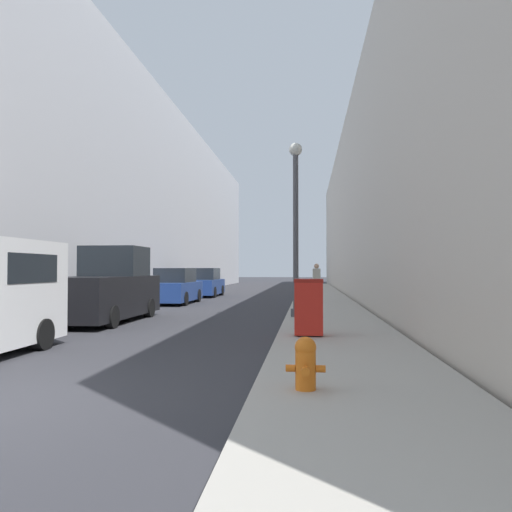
{
  "coord_description": "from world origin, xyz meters",
  "views": [
    {
      "loc": [
        4.1,
        -5.48,
        1.65
      ],
      "look_at": [
        1.83,
        16.4,
        2.24
      ],
      "focal_mm": 35.0,
      "sensor_mm": 36.0,
      "label": 1
    }
  ],
  "objects_px": {
    "parked_sedan_far": "(204,283)",
    "pedestrian_on_sidewalk": "(317,283)",
    "pickup_truck": "(106,290)",
    "lamppost": "(296,218)",
    "fire_hydrant": "(306,362)",
    "parked_sedan_near": "(175,287)",
    "trash_bin": "(309,307)"
  },
  "relations": [
    {
      "from": "fire_hydrant",
      "to": "lamppost",
      "type": "xyz_separation_m",
      "value": [
        -0.35,
        9.64,
        2.81
      ]
    },
    {
      "from": "fire_hydrant",
      "to": "parked_sedan_near",
      "type": "distance_m",
      "value": 18.31
    },
    {
      "from": "trash_bin",
      "to": "parked_sedan_far",
      "type": "height_order",
      "value": "parked_sedan_far"
    },
    {
      "from": "trash_bin",
      "to": "parked_sedan_near",
      "type": "bearing_deg",
      "value": 117.81
    },
    {
      "from": "pickup_truck",
      "to": "trash_bin",
      "type": "bearing_deg",
      "value": -30.87
    },
    {
      "from": "pickup_truck",
      "to": "parked_sedan_far",
      "type": "bearing_deg",
      "value": 89.7
    },
    {
      "from": "lamppost",
      "to": "parked_sedan_far",
      "type": "distance_m",
      "value": 15.35
    },
    {
      "from": "fire_hydrant",
      "to": "lamppost",
      "type": "bearing_deg",
      "value": 92.06
    },
    {
      "from": "pickup_truck",
      "to": "parked_sedan_near",
      "type": "relative_size",
      "value": 1.18
    },
    {
      "from": "trash_bin",
      "to": "fire_hydrant",
      "type": "bearing_deg",
      "value": -90.55
    },
    {
      "from": "lamppost",
      "to": "trash_bin",
      "type": "bearing_deg",
      "value": -84.98
    },
    {
      "from": "lamppost",
      "to": "pedestrian_on_sidewalk",
      "type": "relative_size",
      "value": 3.14
    },
    {
      "from": "lamppost",
      "to": "pickup_truck",
      "type": "xyz_separation_m",
      "value": [
        -6.01,
        -0.68,
        -2.3
      ]
    },
    {
      "from": "parked_sedan_near",
      "to": "parked_sedan_far",
      "type": "distance_m",
      "value": 6.39
    },
    {
      "from": "lamppost",
      "to": "pickup_truck",
      "type": "height_order",
      "value": "lamppost"
    },
    {
      "from": "fire_hydrant",
      "to": "lamppost",
      "type": "height_order",
      "value": "lamppost"
    },
    {
      "from": "parked_sedan_near",
      "to": "pickup_truck",
      "type": "bearing_deg",
      "value": -90.34
    },
    {
      "from": "trash_bin",
      "to": "lamppost",
      "type": "relative_size",
      "value": 0.23
    },
    {
      "from": "pedestrian_on_sidewalk",
      "to": "pickup_truck",
      "type": "bearing_deg",
      "value": -130.47
    },
    {
      "from": "pedestrian_on_sidewalk",
      "to": "trash_bin",
      "type": "bearing_deg",
      "value": -91.89
    },
    {
      "from": "parked_sedan_far",
      "to": "pedestrian_on_sidewalk",
      "type": "xyz_separation_m",
      "value": [
        6.72,
        -6.64,
        0.25
      ]
    },
    {
      "from": "fire_hydrant",
      "to": "parked_sedan_far",
      "type": "height_order",
      "value": "parked_sedan_far"
    },
    {
      "from": "parked_sedan_far",
      "to": "trash_bin",
      "type": "bearing_deg",
      "value": -71.05
    },
    {
      "from": "lamppost",
      "to": "pedestrian_on_sidewalk",
      "type": "bearing_deg",
      "value": 83.85
    },
    {
      "from": "fire_hydrant",
      "to": "pedestrian_on_sidewalk",
      "type": "height_order",
      "value": "pedestrian_on_sidewalk"
    },
    {
      "from": "pedestrian_on_sidewalk",
      "to": "parked_sedan_near",
      "type": "bearing_deg",
      "value": 177.81
    },
    {
      "from": "trash_bin",
      "to": "pickup_truck",
      "type": "bearing_deg",
      "value": 149.13
    },
    {
      "from": "trash_bin",
      "to": "pedestrian_on_sidewalk",
      "type": "relative_size",
      "value": 0.73
    },
    {
      "from": "pickup_truck",
      "to": "pedestrian_on_sidewalk",
      "type": "relative_size",
      "value": 3.0
    },
    {
      "from": "parked_sedan_far",
      "to": "lamppost",
      "type": "bearing_deg",
      "value": -66.91
    },
    {
      "from": "fire_hydrant",
      "to": "parked_sedan_near",
      "type": "bearing_deg",
      "value": 110.16
    },
    {
      "from": "parked_sedan_near",
      "to": "fire_hydrant",
      "type": "bearing_deg",
      "value": -69.84
    }
  ]
}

